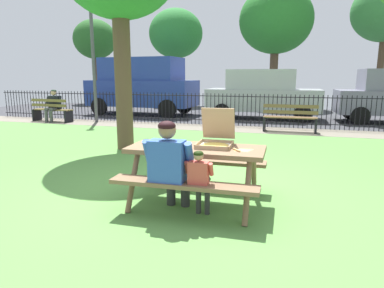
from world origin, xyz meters
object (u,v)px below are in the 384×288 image
at_px(park_bench_left, 52,110).
at_px(park_bench_center, 290,118).
at_px(parked_car_far_left, 142,85).
at_px(far_tree_center, 276,21).
at_px(far_tree_left, 95,41).
at_px(lamp_post_walkway, 93,51).
at_px(pizza_slice_on_table, 242,150).
at_px(pizza_box_open, 216,139).
at_px(person_on_park_bench, 53,104).
at_px(picnic_table_foreground, 196,160).
at_px(child_at_table, 200,178).
at_px(far_tree_midleft, 176,34).
at_px(parked_car_left, 263,93).
at_px(adult_at_table, 170,163).

height_order(park_bench_left, park_bench_center, same).
bearing_deg(parked_car_far_left, far_tree_center, 46.20).
bearing_deg(far_tree_left, lamp_post_walkway, -58.83).
xyz_separation_m(pizza_slice_on_table, park_bench_center, (0.55, 6.52, -0.36)).
xyz_separation_m(pizza_box_open, pizza_slice_on_table, (0.39, -0.18, -0.09)).
bearing_deg(far_tree_center, parked_car_far_left, -133.80).
relative_size(pizza_slice_on_table, person_on_park_bench, 0.23).
distance_m(park_bench_left, far_tree_center, 12.24).
bearing_deg(picnic_table_foreground, person_on_park_bench, 138.63).
distance_m(child_at_table, person_on_park_bench, 10.35).
height_order(lamp_post_walkway, far_tree_center, far_tree_center).
bearing_deg(far_tree_center, picnic_table_foreground, -90.54).
relative_size(child_at_table, lamp_post_walkway, 0.20).
bearing_deg(park_bench_center, picnic_table_foreground, -100.17).
relative_size(pizza_box_open, far_tree_left, 0.11).
distance_m(pizza_box_open, lamp_post_walkway, 9.21).
bearing_deg(picnic_table_foreground, far_tree_left, 125.51).
xyz_separation_m(picnic_table_foreground, far_tree_midleft, (-5.47, 15.15, 3.45)).
bearing_deg(child_at_table, far_tree_midleft, 109.88).
bearing_deg(person_on_park_bench, far_tree_left, 111.58).
height_order(pizza_box_open, far_tree_center, far_tree_center).
distance_m(pizza_box_open, parked_car_far_left, 10.90).
height_order(far_tree_left, far_tree_center, far_tree_center).
height_order(picnic_table_foreground, parked_car_left, parked_car_left).
xyz_separation_m(adult_at_table, person_on_park_bench, (-7.20, 7.02, 0.00)).
height_order(pizza_box_open, parked_car_left, parked_car_left).
relative_size(pizza_box_open, person_on_park_bench, 0.46).
relative_size(person_on_park_bench, far_tree_midleft, 0.22).
xyz_separation_m(pizza_box_open, parked_car_left, (-0.18, 9.46, 0.14)).
height_order(picnic_table_foreground, park_bench_center, park_bench_center).
bearing_deg(pizza_box_open, person_on_park_bench, 140.18).
distance_m(lamp_post_walkway, parked_car_left, 6.66).
bearing_deg(parked_car_far_left, park_bench_left, -126.44).
bearing_deg(far_tree_midleft, pizza_slice_on_table, -68.12).
xyz_separation_m(child_at_table, lamp_post_walkway, (-6.01, 7.42, 2.05)).
bearing_deg(far_tree_center, park_bench_left, -131.32).
bearing_deg(pizza_slice_on_table, lamp_post_walkway, 132.92).
bearing_deg(person_on_park_bench, park_bench_left, -165.52).
xyz_separation_m(parked_car_far_left, parked_car_left, (5.21, -0.00, -0.30)).
height_order(pizza_slice_on_table, parked_car_left, parked_car_left).
height_order(lamp_post_walkway, far_tree_left, far_tree_left).
height_order(parked_car_left, far_tree_midleft, far_tree_midleft).
relative_size(child_at_table, parked_car_far_left, 0.18).
distance_m(park_bench_center, person_on_park_bench, 8.56).
bearing_deg(far_tree_midleft, lamp_post_walkway, -92.36).
bearing_deg(pizza_box_open, parked_car_left, 91.06).
xyz_separation_m(parked_car_left, far_tree_midleft, (-5.53, 5.53, 3.04)).
distance_m(park_bench_center, lamp_post_walkway, 7.31).
distance_m(picnic_table_foreground, parked_car_far_left, 10.94).
xyz_separation_m(lamp_post_walkway, far_tree_midleft, (0.34, 8.25, 1.48)).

